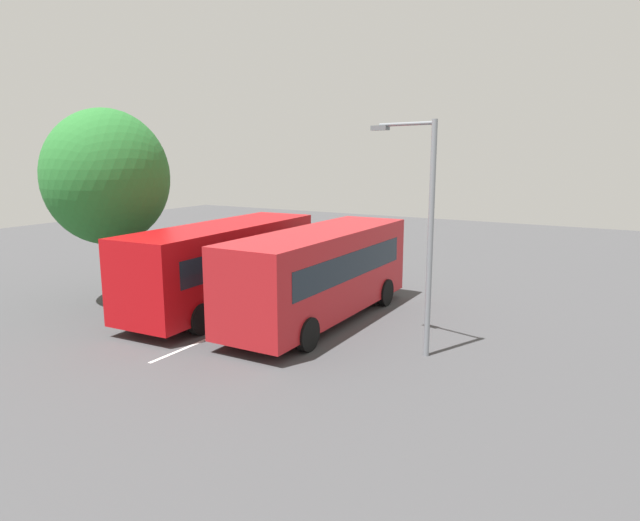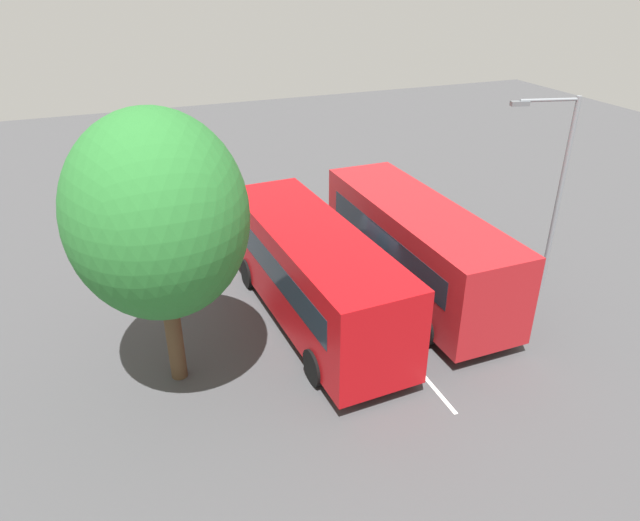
{
  "view_description": "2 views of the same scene",
  "coord_description": "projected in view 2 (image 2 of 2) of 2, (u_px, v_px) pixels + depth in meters",
  "views": [
    {
      "loc": [
        -16.38,
        -11.47,
        5.73
      ],
      "look_at": [
        0.8,
        -1.42,
        1.9
      ],
      "focal_mm": 31.33,
      "sensor_mm": 36.0,
      "label": 1
    },
    {
      "loc": [
        -15.28,
        7.37,
        10.26
      ],
      "look_at": [
        -0.29,
        1.49,
        1.87
      ],
      "focal_mm": 32.39,
      "sensor_mm": 36.0,
      "label": 2
    }
  ],
  "objects": [
    {
      "name": "lane_stripe_outer_left",
      "position": [
        357.0,
        298.0,
        19.74
      ],
      "size": [
        12.23,
        0.2,
        0.01
      ],
      "primitive_type": "cube",
      "rotation": [
        0.0,
        0.0,
        -0.01
      ],
      "color": "silver",
      "rests_on": "ground"
    },
    {
      "name": "bus_far_left",
      "position": [
        415.0,
        245.0,
        19.46
      ],
      "size": [
        9.09,
        2.77,
        3.15
      ],
      "rotation": [
        0.0,
        0.0,
        0.01
      ],
      "color": "#AD191E",
      "rests_on": "ground"
    },
    {
      "name": "street_lamp",
      "position": [
        555.0,
        184.0,
        18.65
      ],
      "size": [
        0.71,
        2.17,
        6.63
      ],
      "rotation": [
        0.0,
        0.0,
        1.32
      ],
      "color": "gray",
      "rests_on": "ground"
    },
    {
      "name": "bus_center_left",
      "position": [
        312.0,
        271.0,
        17.8
      ],
      "size": [
        9.18,
        3.03,
        3.15
      ],
      "rotation": [
        0.0,
        0.0,
        0.05
      ],
      "color": "#B70C11",
      "rests_on": "ground"
    },
    {
      "name": "depot_tree",
      "position": [
        157.0,
        216.0,
        13.83
      ],
      "size": [
        4.89,
        4.4,
        7.41
      ],
      "color": "#4C3823",
      "rests_on": "ground"
    },
    {
      "name": "ground_plane",
      "position": [
        357.0,
        298.0,
        19.74
      ],
      "size": [
        63.13,
        63.13,
        0.0
      ],
      "primitive_type": "plane",
      "color": "#424244"
    },
    {
      "name": "pedestrian",
      "position": [
        289.0,
        203.0,
        24.76
      ],
      "size": [
        0.38,
        0.38,
        1.69
      ],
      "rotation": [
        0.0,
        0.0,
        2.94
      ],
      "color": "#232833",
      "rests_on": "ground"
    }
  ]
}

